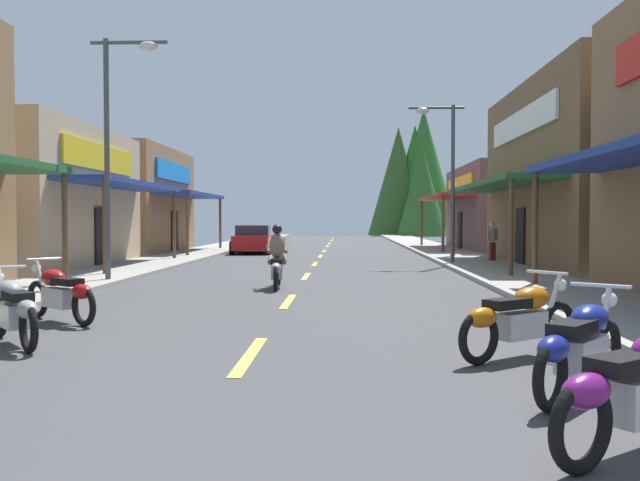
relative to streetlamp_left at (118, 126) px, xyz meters
name	(u,v)px	position (x,y,z in m)	size (l,w,h in m)	color
ground	(317,263)	(4.78, 9.72, -4.18)	(9.33, 85.88, 0.10)	#424244
sidewalk_left	(169,259)	(-1.26, 9.72, -4.07)	(2.74, 85.88, 0.12)	#9E9991
sidewalk_right	(468,260)	(10.81, 9.72, -4.07)	(2.74, 85.88, 0.12)	#9E9991
centerline_dashes	(320,256)	(4.78, 13.41, -4.12)	(0.16, 61.38, 0.01)	#E0C64C
storefront_left_far	(98,201)	(-6.46, 15.88, -1.53)	(9.53, 9.09, 5.18)	olive
storefront_right_middle	(636,175)	(16.14, 6.77, -0.87)	(9.78, 11.82, 6.52)	brown
storefront_right_far	(530,208)	(15.93, 19.67, -1.84)	(9.40, 10.64, 4.56)	brown
streetlamp_left	(118,126)	(0.00, 0.00, 0.00)	(2.02, 0.30, 6.38)	#474C51
streetlamp_right	(444,161)	(9.53, 7.39, -0.30)	(2.02, 0.30, 5.85)	#474C51
motorcycle_parked_right_2	(581,345)	(8.21, -10.98, -3.64)	(1.41, 1.73, 1.04)	black
motorcycle_parked_right_3	(519,318)	(8.07, -9.21, -3.64)	(1.76, 1.38, 1.04)	black
motorcycle_parked_left_2	(14,309)	(1.50, -8.61, -3.64)	(1.46, 1.70, 1.04)	black
motorcycle_parked_left_3	(60,292)	(1.27, -6.60, -3.64)	(1.74, 1.41, 1.04)	black
rider_cruising_lead	(277,262)	(4.27, -1.02, -3.47)	(0.60, 2.14, 1.57)	black
pedestrian_by_shop	(493,239)	(11.55, 8.61, -3.20)	(0.48, 0.42, 1.61)	maroon
parked_car_curbside	(253,239)	(1.31, 16.17, -3.44)	(2.29, 4.41, 1.40)	#B21919
treeline_backdrop	(415,178)	(13.24, 54.98, 1.93)	(9.73, 11.10, 13.57)	#2F5623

